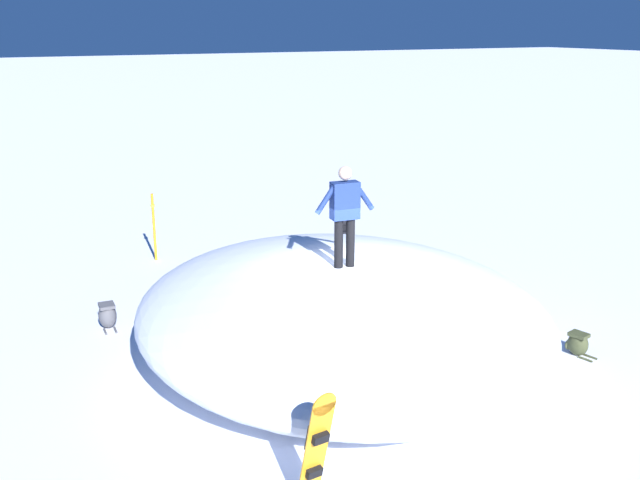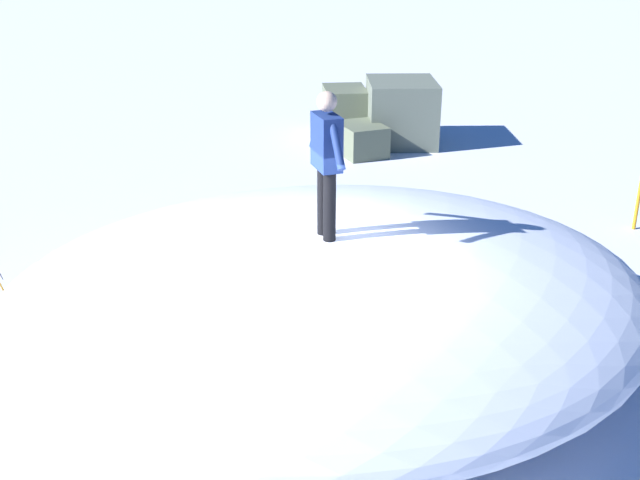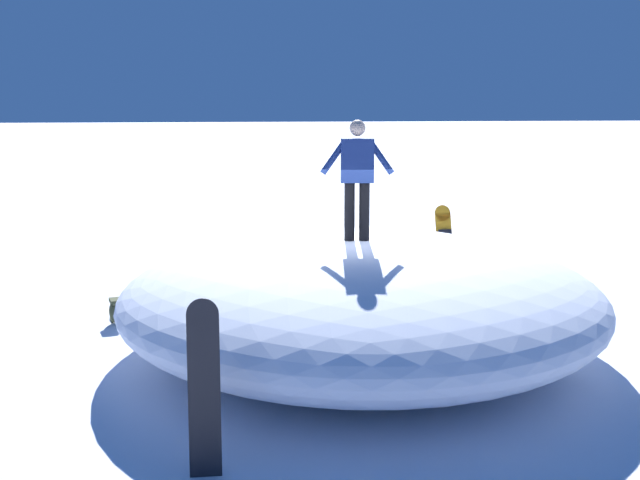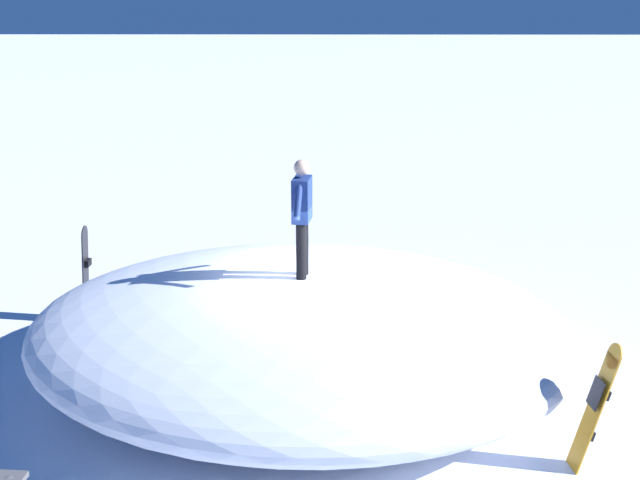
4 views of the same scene
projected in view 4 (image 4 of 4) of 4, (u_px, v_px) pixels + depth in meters
name	position (u px, v px, depth m)	size (l,w,h in m)	color
ground	(331.00, 370.00, 11.57)	(240.00, 240.00, 0.00)	white
snow_mound	(300.00, 329.00, 11.07)	(7.56, 6.51, 1.53)	white
snowboarder_standing	(302.00, 211.00, 10.64)	(1.00, 0.27, 1.62)	black
snowboard_primary_upright	(596.00, 405.00, 8.94)	(0.34, 0.44, 1.54)	orange
snowboard_secondary_upright	(86.00, 272.00, 13.11)	(0.30, 0.16, 1.66)	black
backpack_far	(407.00, 283.00, 14.53)	(0.34, 0.55, 0.40)	#383D23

